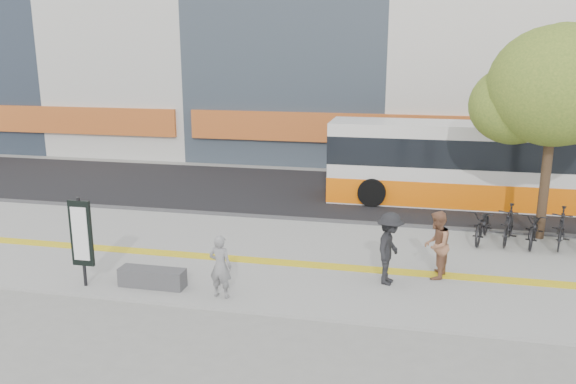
% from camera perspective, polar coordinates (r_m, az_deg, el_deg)
% --- Properties ---
extents(ground, '(120.00, 120.00, 0.00)m').
position_cam_1_polar(ground, '(14.53, -1.80, -8.70)').
color(ground, slate).
rests_on(ground, ground).
extents(sidewalk, '(40.00, 7.00, 0.08)m').
position_cam_1_polar(sidewalk, '(15.87, -0.47, -6.52)').
color(sidewalk, gray).
rests_on(sidewalk, ground).
extents(tactile_strip, '(40.00, 0.45, 0.01)m').
position_cam_1_polar(tactile_strip, '(15.40, -0.89, -7.00)').
color(tactile_strip, yellow).
rests_on(tactile_strip, sidewalk).
extents(street, '(40.00, 8.00, 0.06)m').
position_cam_1_polar(street, '(22.92, 3.70, -0.10)').
color(street, black).
rests_on(street, ground).
extents(curb, '(40.00, 0.25, 0.14)m').
position_cam_1_polar(curb, '(19.11, 1.86, -2.84)').
color(curb, '#343436').
rests_on(curb, ground).
extents(bench, '(1.60, 0.45, 0.45)m').
position_cam_1_polar(bench, '(14.21, -13.36, -8.29)').
color(bench, '#343436').
rests_on(bench, sidewalk).
extents(signboard, '(0.55, 0.10, 2.20)m').
position_cam_1_polar(signboard, '(14.36, -19.90, -4.02)').
color(signboard, black).
rests_on(signboard, sidewalk).
extents(street_tree, '(4.40, 3.80, 6.31)m').
position_cam_1_polar(street_tree, '(18.26, 24.93, 9.30)').
color(street_tree, '#352618').
rests_on(street_tree, sidewalk).
extents(bus, '(11.14, 2.64, 2.97)m').
position_cam_1_polar(bus, '(22.03, 18.81, 2.39)').
color(bus, silver).
rests_on(bus, street).
extents(bicycle_row, '(4.02, 2.03, 1.12)m').
position_cam_1_polar(bicycle_row, '(18.07, 23.36, -3.24)').
color(bicycle_row, black).
rests_on(bicycle_row, sidewalk).
extents(seated_woman, '(0.58, 0.42, 1.49)m').
position_cam_1_polar(seated_woman, '(13.18, -6.75, -7.36)').
color(seated_woman, black).
rests_on(seated_woman, sidewalk).
extents(pedestrian_tan, '(0.83, 0.96, 1.70)m').
position_cam_1_polar(pedestrian_tan, '(14.60, 14.56, -5.13)').
color(pedestrian_tan, brown).
rests_on(pedestrian_tan, sidewalk).
extents(pedestrian_dark, '(0.87, 1.26, 1.78)m').
position_cam_1_polar(pedestrian_dark, '(14.00, 10.07, -5.56)').
color(pedestrian_dark, black).
rests_on(pedestrian_dark, sidewalk).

